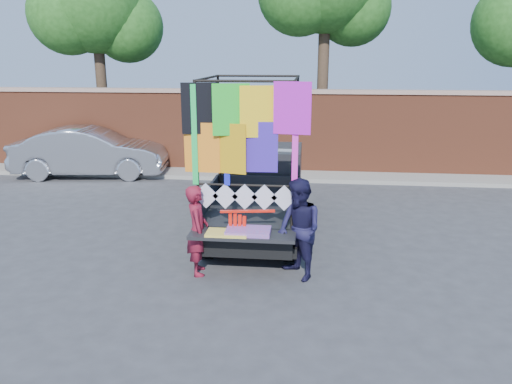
# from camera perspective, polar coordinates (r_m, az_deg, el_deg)

# --- Properties ---
(ground) EXTENTS (90.00, 90.00, 0.00)m
(ground) POSITION_cam_1_polar(r_m,az_deg,el_deg) (9.30, 1.84, -7.53)
(ground) COLOR #38383A
(ground) RESTS_ON ground
(brick_wall) EXTENTS (30.00, 0.45, 2.61)m
(brick_wall) POSITION_cam_1_polar(r_m,az_deg,el_deg) (15.72, 3.85, 6.96)
(brick_wall) COLOR brown
(brick_wall) RESTS_ON ground
(curb) EXTENTS (30.00, 1.20, 0.12)m
(curb) POSITION_cam_1_polar(r_m,az_deg,el_deg) (15.28, 3.66, 1.88)
(curb) COLOR gray
(curb) RESTS_ON ground
(tree_left) EXTENTS (4.20, 3.30, 7.05)m
(tree_left) POSITION_cam_1_polar(r_m,az_deg,el_deg) (18.17, -17.91, 19.41)
(tree_left) COLOR #38281C
(tree_left) RESTS_ON ground
(pickup_truck) EXTENTS (2.05, 5.16, 3.25)m
(pickup_truck) POSITION_cam_1_polar(r_m,az_deg,el_deg) (10.90, 0.44, 0.48)
(pickup_truck) COLOR black
(pickup_truck) RESTS_ON ground
(sedan) EXTENTS (4.74, 2.15, 1.51)m
(sedan) POSITION_cam_1_polar(r_m,az_deg,el_deg) (16.14, -18.38, 4.37)
(sedan) COLOR #B5B6BC
(sedan) RESTS_ON ground
(woman) EXTENTS (0.50, 0.64, 1.55)m
(woman) POSITION_cam_1_polar(r_m,az_deg,el_deg) (8.46, -6.72, -4.36)
(woman) COLOR maroon
(woman) RESTS_ON ground
(man) EXTENTS (1.00, 1.04, 1.70)m
(man) POSITION_cam_1_polar(r_m,az_deg,el_deg) (8.24, 4.96, -4.32)
(man) COLOR #171535
(man) RESTS_ON ground
(streamer_bundle) EXTENTS (0.90, 0.18, 0.62)m
(streamer_bundle) POSITION_cam_1_polar(r_m,az_deg,el_deg) (8.26, -1.65, -3.42)
(streamer_bundle) COLOR red
(streamer_bundle) RESTS_ON ground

